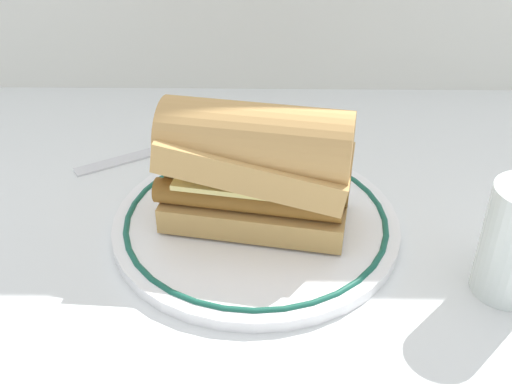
{
  "coord_description": "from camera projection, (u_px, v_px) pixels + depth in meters",
  "views": [
    {
      "loc": [
        0.01,
        -0.52,
        0.39
      ],
      "look_at": [
        0.01,
        -0.01,
        0.04
      ],
      "focal_mm": 44.68,
      "sensor_mm": 36.0,
      "label": 1
    }
  ],
  "objects": [
    {
      "name": "ground_plane",
      "position": [
        248.0,
        225.0,
        0.65
      ],
      "size": [
        1.5,
        1.5,
        0.0
      ],
      "primitive_type": "plane",
      "color": "silver"
    },
    {
      "name": "plate",
      "position": [
        256.0,
        223.0,
        0.64
      ],
      "size": [
        0.29,
        0.29,
        0.01
      ],
      "color": "white",
      "rests_on": "ground_plane"
    },
    {
      "name": "sausage_sandwich",
      "position": [
        256.0,
        165.0,
        0.6
      ],
      "size": [
        0.19,
        0.12,
        0.12
      ],
      "rotation": [
        0.0,
        0.0,
        -0.18
      ],
      "color": "tan",
      "rests_on": "plate"
    },
    {
      "name": "butter_knife",
      "position": [
        154.0,
        149.0,
        0.77
      ],
      "size": [
        0.15,
        0.1,
        0.01
      ],
      "color": "silver",
      "rests_on": "ground_plane"
    }
  ]
}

